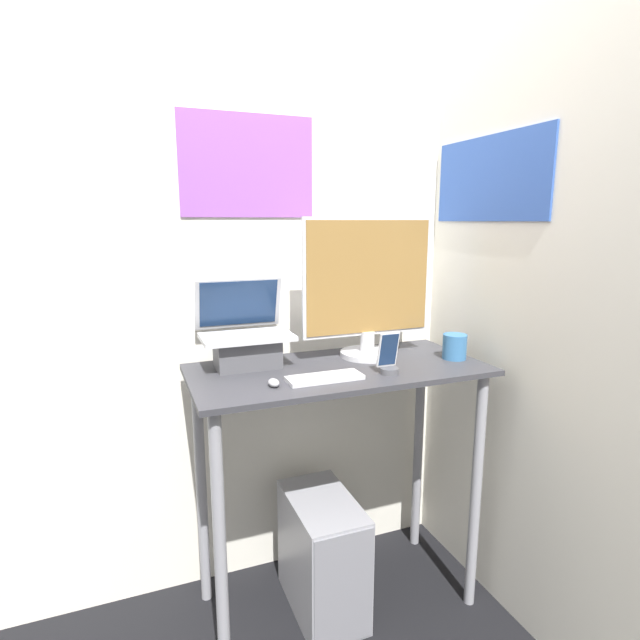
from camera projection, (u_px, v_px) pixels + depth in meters
name	position (u px, v px, depth m)	size (l,w,h in m)	color
wall_back	(307.00, 268.00, 2.05)	(6.00, 0.06, 2.60)	silver
wall_side_right	(531.00, 277.00, 1.74)	(0.06, 6.00, 2.60)	silver
desk	(338.00, 415.00, 1.85)	(1.07, 0.50, 0.97)	#333338
laptop	(246.00, 342.00, 1.81)	(0.32, 0.26, 0.31)	#4C4C51
monitor	(368.00, 291.00, 1.91)	(0.53, 0.21, 0.54)	silver
keyboard	(325.00, 377.00, 1.66)	(0.26, 0.09, 0.02)	silver
mouse	(274.00, 383.00, 1.60)	(0.03, 0.06, 0.03)	#99999E
cell_phone	(389.00, 360.00, 1.73)	(0.07, 0.06, 0.15)	#4C4C51
computer_tower	(322.00, 554.00, 1.92)	(0.24, 0.42, 0.46)	gray
mug	(455.00, 347.00, 1.91)	(0.09, 0.09, 0.10)	#336699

